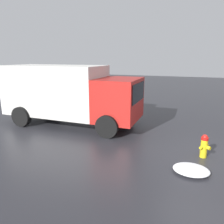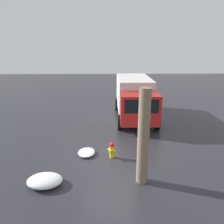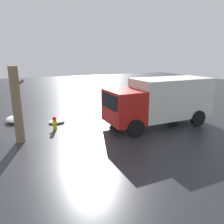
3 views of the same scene
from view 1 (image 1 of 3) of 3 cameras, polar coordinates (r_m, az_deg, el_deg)
The scene contains 4 objects.
ground_plane at distance 7.54m, azimuth 22.63°, elevation -10.79°, with size 60.00×60.00×0.00m, color #28282D.
fire_hydrant at distance 7.40m, azimuth 22.94°, elevation -8.11°, with size 0.35×0.39×0.74m.
delivery_truck at distance 10.17m, azimuth -11.19°, elevation 5.04°, with size 6.23×2.50×2.68m.
snow_pile_curbside at distance 6.44m, azimuth 19.97°, elevation -14.00°, with size 0.96×0.78×0.19m.
Camera 1 is at (0.48, 6.89, 3.04)m, focal length 35.00 mm.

